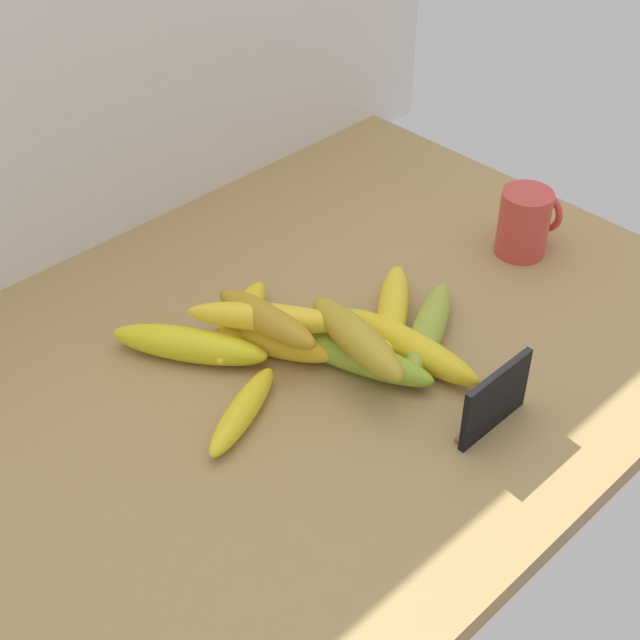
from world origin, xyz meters
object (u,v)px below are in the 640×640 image
(banana_4, at_px, (393,309))
(banana_6, at_px, (409,346))
(banana_2, at_px, (242,411))
(chalkboard_sign, at_px, (495,401))
(banana_7, at_px, (241,322))
(banana_9, at_px, (357,338))
(banana_5, at_px, (429,328))
(banana_0, at_px, (275,341))
(coffee_mug, at_px, (525,222))
(banana_3, at_px, (354,355))
(banana_8, at_px, (268,318))
(banana_1, at_px, (189,345))
(banana_10, at_px, (266,319))

(banana_4, xyz_separation_m, banana_6, (-0.04, -0.06, 0.00))
(banana_2, xyz_separation_m, banana_6, (0.21, -0.06, 0.00))
(chalkboard_sign, distance_m, banana_4, 0.21)
(banana_7, xyz_separation_m, banana_9, (0.04, -0.16, 0.04))
(banana_5, height_order, banana_6, banana_6)
(banana_0, bearing_deg, coffee_mug, -11.12)
(banana_3, bearing_deg, banana_6, -29.97)
(banana_8, bearing_deg, banana_4, -21.80)
(banana_1, relative_size, banana_4, 1.08)
(chalkboard_sign, bearing_deg, banana_0, 109.09)
(banana_6, height_order, banana_9, banana_9)
(coffee_mug, height_order, banana_10, coffee_mug)
(coffee_mug, relative_size, banana_3, 0.47)
(chalkboard_sign, bearing_deg, banana_5, 66.78)
(banana_3, xyz_separation_m, banana_8, (-0.06, 0.09, 0.04))
(banana_0, xyz_separation_m, banana_7, (-0.01, 0.06, -0.00))
(banana_3, bearing_deg, banana_4, 15.93)
(chalkboard_sign, height_order, banana_6, chalkboard_sign)
(banana_0, bearing_deg, banana_2, -149.98)
(banana_7, bearing_deg, banana_6, -57.51)
(banana_4, bearing_deg, banana_0, 158.98)
(banana_2, relative_size, banana_8, 0.77)
(banana_10, bearing_deg, banana_2, -146.02)
(banana_2, bearing_deg, banana_1, 79.11)
(banana_3, distance_m, banana_9, 0.05)
(banana_2, bearing_deg, banana_9, -15.01)
(banana_5, bearing_deg, banana_3, 165.03)
(banana_5, distance_m, banana_7, 0.24)
(banana_5, bearing_deg, banana_0, 143.44)
(banana_0, bearing_deg, banana_6, -47.89)
(banana_3, height_order, banana_10, banana_10)
(banana_6, bearing_deg, banana_9, 162.99)
(coffee_mug, bearing_deg, banana_1, 163.19)
(banana_7, bearing_deg, chalkboard_sign, -73.37)
(banana_6, distance_m, banana_10, 0.18)
(banana_1, height_order, banana_7, banana_1)
(banana_2, height_order, banana_8, banana_8)
(banana_1, bearing_deg, banana_2, -100.89)
(coffee_mug, relative_size, banana_10, 0.63)
(coffee_mug, relative_size, banana_6, 0.48)
(banana_1, relative_size, banana_6, 0.98)
(banana_1, bearing_deg, banana_10, -41.55)
(banana_3, bearing_deg, banana_7, 110.64)
(banana_3, distance_m, banana_5, 0.11)
(banana_2, distance_m, banana_4, 0.26)
(banana_4, relative_size, banana_9, 1.07)
(banana_9, bearing_deg, banana_8, 113.51)
(chalkboard_sign, height_order, banana_1, chalkboard_sign)
(banana_5, distance_m, banana_9, 0.12)
(banana_3, xyz_separation_m, banana_9, (-0.01, -0.01, 0.04))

